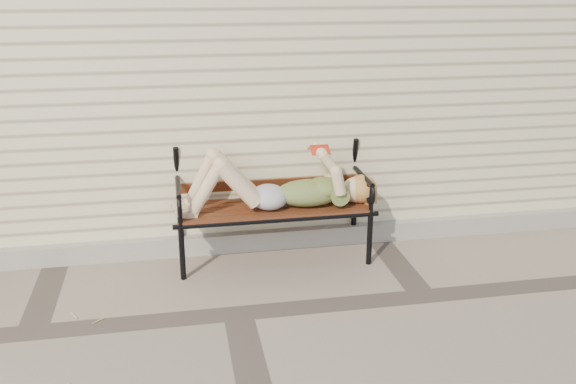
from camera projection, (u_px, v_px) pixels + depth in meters
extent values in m
plane|color=gray|center=(238.00, 313.00, 4.08)|extent=(80.00, 80.00, 0.00)
cube|color=beige|center=(201.00, 31.00, 6.38)|extent=(8.00, 4.00, 3.00)
cube|color=#A5A295|center=(224.00, 243.00, 4.95)|extent=(8.00, 0.10, 0.15)
cylinder|color=black|center=(182.00, 252.00, 4.47)|extent=(0.04, 0.04, 0.41)
cylinder|color=black|center=(180.00, 230.00, 4.86)|extent=(0.04, 0.04, 0.41)
cylinder|color=black|center=(370.00, 238.00, 4.71)|extent=(0.04, 0.04, 0.41)
cylinder|color=black|center=(354.00, 218.00, 5.09)|extent=(0.04, 0.04, 0.41)
cube|color=brown|center=(273.00, 208.00, 4.71)|extent=(1.40, 0.45, 0.03)
cylinder|color=black|center=(278.00, 220.00, 4.53)|extent=(1.47, 0.04, 0.04)
cylinder|color=black|center=(269.00, 201.00, 4.91)|extent=(1.47, 0.04, 0.04)
torus|color=black|center=(266.00, 137.00, 4.85)|extent=(0.25, 0.03, 0.25)
ellipsoid|color=#092A40|center=(309.00, 193.00, 4.70)|extent=(0.50, 0.29, 0.19)
ellipsoid|color=#092A40|center=(323.00, 188.00, 4.71)|extent=(0.24, 0.28, 0.15)
ellipsoid|color=#B3B3B8|center=(269.00, 197.00, 4.65)|extent=(0.28, 0.31, 0.18)
sphere|color=beige|center=(356.00, 190.00, 4.76)|extent=(0.20, 0.20, 0.20)
ellipsoid|color=tan|center=(362.00, 189.00, 4.77)|extent=(0.23, 0.23, 0.21)
cube|color=red|center=(319.00, 146.00, 4.60)|extent=(0.13, 0.02, 0.02)
cube|color=white|center=(320.00, 151.00, 4.57)|extent=(0.13, 0.08, 0.05)
cube|color=white|center=(318.00, 148.00, 4.64)|extent=(0.13, 0.08, 0.05)
cube|color=red|center=(320.00, 150.00, 4.57)|extent=(0.14, 0.09, 0.05)
cube|color=red|center=(318.00, 147.00, 4.64)|extent=(0.14, 0.09, 0.05)
cylinder|color=tan|center=(14.00, 314.00, 4.06)|extent=(0.01, 0.16, 0.01)
cylinder|color=tan|center=(15.00, 317.00, 4.02)|extent=(0.03, 0.14, 0.01)
cylinder|color=tan|center=(49.00, 331.00, 3.87)|extent=(0.09, 0.02, 0.01)
cylinder|color=tan|center=(174.00, 375.00, 3.44)|extent=(0.06, 0.07, 0.01)
cylinder|color=tan|center=(167.00, 374.00, 3.45)|extent=(0.04, 0.15, 0.01)
cylinder|color=tan|center=(157.00, 353.00, 3.64)|extent=(0.01, 0.08, 0.01)
cylinder|color=tan|center=(191.00, 340.00, 3.77)|extent=(0.11, 0.07, 0.01)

